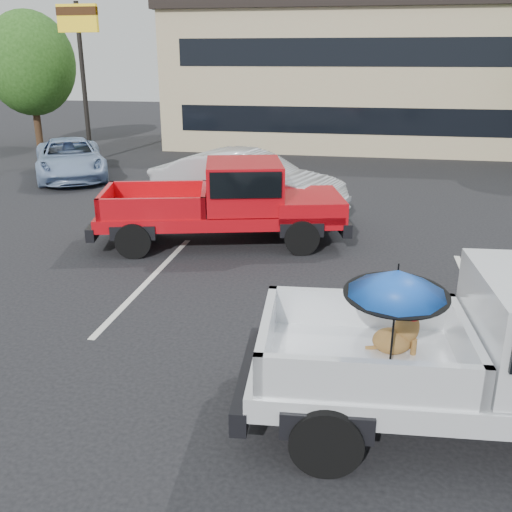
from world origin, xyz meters
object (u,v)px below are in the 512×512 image
object	(u,v)px
motel_sign	(79,39)
tree_left	(30,64)
tree_back	(473,48)
red_pickup	(237,199)
silver_sedan	(248,185)
blue_suv	(70,159)

from	to	relation	value
motel_sign	tree_left	xyz separation A→B (m)	(-4.00, 3.00, -0.92)
tree_back	red_pickup	distance (m)	21.21
tree_back	red_pickup	size ratio (longest dim) A/B	1.19
tree_left	silver_sedan	world-z (taller)	tree_left
motel_sign	red_pickup	bearing A→B (deg)	-49.07
silver_sedan	blue_suv	distance (m)	8.08
silver_sedan	blue_suv	xyz separation A→B (m)	(-7.10, 3.85, -0.18)
tree_back	blue_suv	xyz separation A→B (m)	(-15.15, -13.26, -3.74)
tree_left	tree_back	world-z (taller)	tree_back
tree_left	silver_sedan	size ratio (longest dim) A/B	1.16
silver_sedan	blue_suv	size ratio (longest dim) A/B	1.07
tree_left	silver_sedan	xyz separation A→B (m)	(11.95, -10.11, -2.88)
tree_left	blue_suv	xyz separation A→B (m)	(4.85, -6.26, -3.06)
blue_suv	tree_back	bearing A→B (deg)	11.31
blue_suv	tree_left	bearing A→B (deg)	97.89
motel_sign	tree_back	size ratio (longest dim) A/B	0.84
red_pickup	motel_sign	bearing A→B (deg)	117.02
tree_left	red_pickup	world-z (taller)	tree_left
motel_sign	tree_back	world-z (taller)	tree_back
tree_back	silver_sedan	bearing A→B (deg)	-115.20
tree_left	tree_back	xyz separation A→B (m)	(20.00, 7.00, 0.68)
tree_back	red_pickup	bearing A→B (deg)	-112.00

